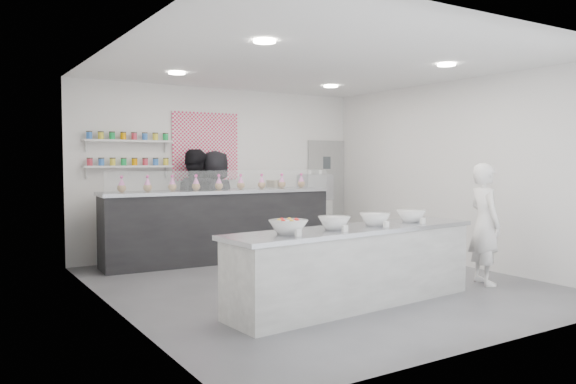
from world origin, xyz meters
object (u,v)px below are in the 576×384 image
object	(u,v)px
prep_counter	(355,266)
staff_left	(193,205)
back_bar	(219,226)
espresso_ledge	(300,223)
espresso_machine	(315,187)
staff_right	(215,205)
woman_prep	(485,224)

from	to	relation	value
prep_counter	staff_left	world-z (taller)	staff_left
prep_counter	staff_left	bearing A→B (deg)	92.54
back_bar	prep_counter	bearing A→B (deg)	-84.54
espresso_ledge	espresso_machine	size ratio (longest dim) A/B	2.14
espresso_ledge	staff_left	xyz separation A→B (m)	(-2.30, -0.18, 0.47)
prep_counter	staff_right	distance (m)	3.81
espresso_ledge	prep_counter	bearing A→B (deg)	-114.90
prep_counter	back_bar	distance (m)	3.44
prep_counter	staff_right	bearing A→B (deg)	86.54
espresso_ledge	woman_prep	bearing A→B (deg)	-84.67
back_bar	espresso_machine	world-z (taller)	espresso_machine
woman_prep	staff_left	size ratio (longest dim) A/B	0.88
espresso_machine	woman_prep	bearing A→B (deg)	-89.55
back_bar	staff_right	size ratio (longest dim) A/B	2.09
espresso_machine	woman_prep	xyz separation A→B (m)	(0.03, -4.03, -0.35)
prep_counter	espresso_ledge	distance (m)	4.37
espresso_ledge	woman_prep	world-z (taller)	woman_prep
espresso_machine	staff_right	world-z (taller)	staff_right
espresso_machine	staff_left	size ratio (longest dim) A/B	0.32
back_bar	woman_prep	size ratio (longest dim) A/B	2.34
back_bar	espresso_ledge	size ratio (longest dim) A/B	3.05
woman_prep	espresso_ledge	bearing A→B (deg)	26.24
espresso_ledge	staff_left	bearing A→B (deg)	-175.53
woman_prep	staff_right	world-z (taller)	staff_right
staff_right	espresso_ledge	bearing A→B (deg)	176.22
staff_left	staff_right	size ratio (longest dim) A/B	1.01
prep_counter	woman_prep	bearing A→B (deg)	-6.33
back_bar	staff_right	world-z (taller)	staff_right
espresso_machine	staff_right	distance (m)	2.27
espresso_ledge	staff_left	size ratio (longest dim) A/B	0.68
back_bar	woman_prep	xyz separation A→B (m)	(2.36, -3.51, 0.23)
woman_prep	staff_right	bearing A→B (deg)	51.52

